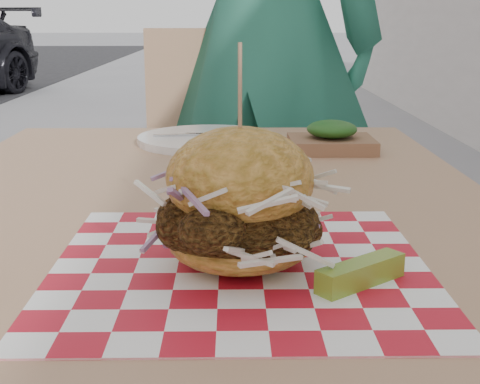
{
  "coord_description": "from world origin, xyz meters",
  "views": [
    {
      "loc": [
        0.14,
        -0.81,
        0.99
      ],
      "look_at": [
        0.15,
        -0.2,
        0.82
      ],
      "focal_mm": 50.0,
      "sensor_mm": 36.0,
      "label": 1
    }
  ],
  "objects_px": {
    "diner": "(264,36)",
    "sandwich": "(240,207)",
    "patio_table": "(199,259)",
    "patio_chair": "(216,169)"
  },
  "relations": [
    {
      "from": "diner",
      "to": "sandwich",
      "type": "height_order",
      "value": "diner"
    },
    {
      "from": "patio_table",
      "to": "patio_chair",
      "type": "bearing_deg",
      "value": 90.07
    },
    {
      "from": "patio_chair",
      "to": "sandwich",
      "type": "relative_size",
      "value": 4.52
    },
    {
      "from": "patio_table",
      "to": "sandwich",
      "type": "bearing_deg",
      "value": -77.48
    },
    {
      "from": "sandwich",
      "to": "patio_chair",
      "type": "bearing_deg",
      "value": 92.3
    },
    {
      "from": "patio_chair",
      "to": "sandwich",
      "type": "bearing_deg",
      "value": -88.42
    },
    {
      "from": "sandwich",
      "to": "diner",
      "type": "bearing_deg",
      "value": 86.36
    },
    {
      "from": "patio_table",
      "to": "patio_chair",
      "type": "relative_size",
      "value": 1.26
    },
    {
      "from": "diner",
      "to": "patio_table",
      "type": "relative_size",
      "value": 1.55
    },
    {
      "from": "patio_table",
      "to": "sandwich",
      "type": "xyz_separation_m",
      "value": [
        0.05,
        -0.23,
        0.14
      ]
    }
  ]
}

